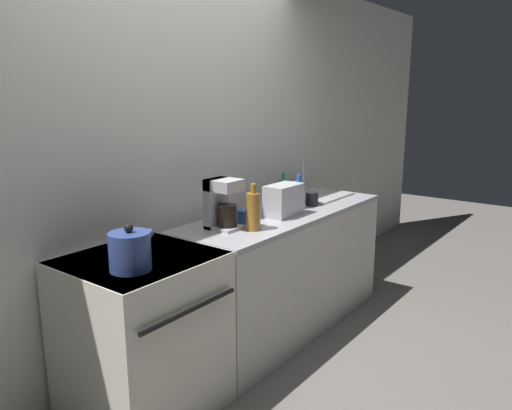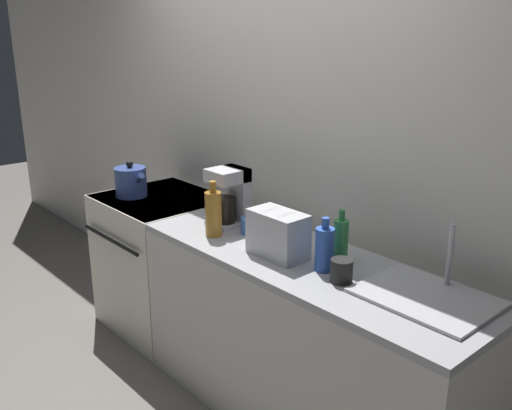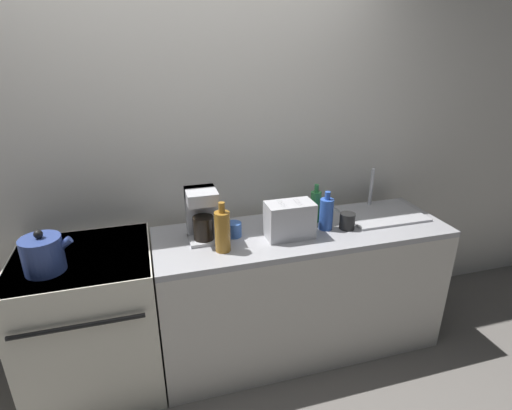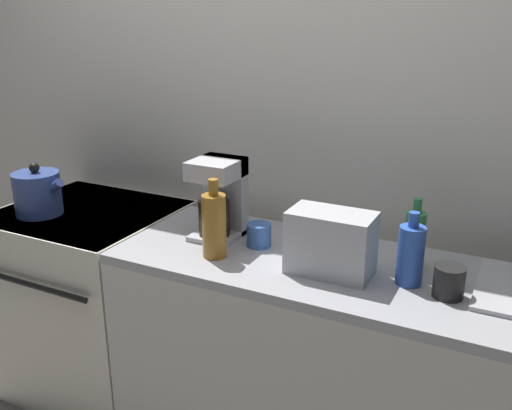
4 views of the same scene
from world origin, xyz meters
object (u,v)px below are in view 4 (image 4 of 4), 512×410
(kettle, at_px, (38,193))
(cup_blue, at_px, (259,235))
(cup_black, at_px, (449,282))
(coffee_maker, at_px, (220,196))
(bottle_green, at_px, (414,239))
(bottle_blue, at_px, (411,254))
(bottle_amber, at_px, (214,225))
(stove, at_px, (95,297))
(toaster, at_px, (331,243))

(kettle, bearing_deg, cup_blue, 6.53)
(cup_black, bearing_deg, kettle, -179.28)
(coffee_maker, xyz_separation_m, cup_blue, (0.18, -0.03, -0.12))
(bottle_green, height_order, bottle_blue, bottle_green)
(kettle, relative_size, bottle_blue, 1.02)
(bottle_amber, bearing_deg, cup_black, 4.51)
(coffee_maker, bearing_deg, bottle_green, 3.25)
(stove, distance_m, bottle_amber, 0.95)
(coffee_maker, relative_size, bottle_green, 1.24)
(cup_blue, bearing_deg, kettle, -173.47)
(cup_black, bearing_deg, cup_blue, 172.39)
(stove, relative_size, bottle_amber, 3.06)
(stove, distance_m, toaster, 1.30)
(stove, bearing_deg, kettle, -140.31)
(bottle_blue, bearing_deg, bottle_green, 97.03)
(toaster, height_order, bottle_amber, bottle_amber)
(bottle_green, xyz_separation_m, cup_blue, (-0.56, -0.07, -0.06))
(stove, relative_size, bottle_green, 3.52)
(coffee_maker, bearing_deg, cup_blue, -8.10)
(toaster, xyz_separation_m, bottle_blue, (0.26, 0.04, -0.01))
(kettle, relative_size, cup_blue, 2.69)
(stove, relative_size, cup_black, 8.73)
(bottle_blue, bearing_deg, stove, 177.44)
(kettle, bearing_deg, bottle_amber, -2.62)
(kettle, xyz_separation_m, bottle_green, (1.56, 0.18, 0.01))
(cup_black, bearing_deg, bottle_blue, 164.90)
(bottle_blue, bearing_deg, kettle, -177.95)
(bottle_amber, distance_m, cup_blue, 0.20)
(coffee_maker, relative_size, bottle_amber, 1.08)
(bottle_amber, distance_m, bottle_blue, 0.68)
(bottle_amber, xyz_separation_m, cup_blue, (0.10, 0.16, -0.08))
(kettle, height_order, bottle_green, bottle_green)
(coffee_maker, bearing_deg, cup_black, -7.71)
(stove, xyz_separation_m, coffee_maker, (0.68, 0.02, 0.59))
(stove, height_order, bottle_blue, bottle_blue)
(stove, height_order, cup_blue, cup_blue)
(bottle_green, relative_size, bottle_blue, 1.02)
(bottle_green, height_order, cup_black, bottle_green)
(cup_blue, bearing_deg, bottle_blue, -5.87)
(kettle, bearing_deg, stove, 39.69)
(coffee_maker, distance_m, bottle_green, 0.74)
(bottle_amber, height_order, cup_blue, bottle_amber)
(coffee_maker, height_order, cup_blue, coffee_maker)
(cup_blue, bearing_deg, bottle_green, 6.97)
(bottle_amber, bearing_deg, bottle_green, 18.93)
(coffee_maker, xyz_separation_m, bottle_green, (0.74, 0.04, -0.06))
(toaster, xyz_separation_m, bottle_amber, (-0.42, -0.06, 0.01))
(bottle_amber, relative_size, cup_black, 2.86)
(stove, relative_size, cup_blue, 9.52)
(bottle_blue, relative_size, cup_blue, 2.64)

